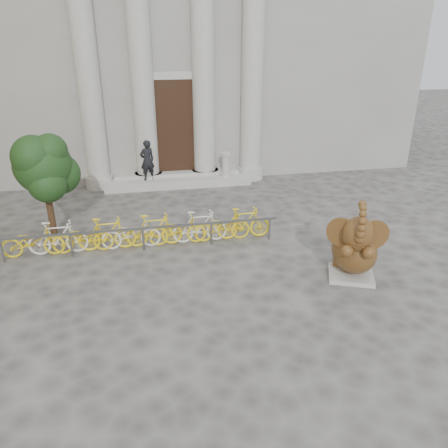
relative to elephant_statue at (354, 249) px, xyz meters
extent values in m
plane|color=#474442|center=(-3.59, -0.84, -0.81)|extent=(80.00, 80.00, 0.00)
cube|color=gray|center=(-3.59, 14.16, 5.19)|extent=(22.00, 10.00, 12.00)
cube|color=black|center=(-3.59, 9.08, 1.49)|extent=(2.40, 0.16, 4.00)
cylinder|color=#A8A59E|center=(-6.79, 8.96, 3.19)|extent=(0.90, 0.90, 8.00)
cylinder|color=#A8A59E|center=(-4.79, 8.96, 3.19)|extent=(0.90, 0.90, 8.00)
cylinder|color=#A8A59E|center=(-2.39, 8.96, 3.19)|extent=(0.90, 0.90, 8.00)
cylinder|color=#A8A59E|center=(-0.39, 8.96, 3.19)|extent=(0.90, 0.90, 8.00)
cube|color=#A8A59E|center=(-3.59, 8.56, -0.63)|extent=(6.00, 1.20, 0.36)
cube|color=#A8A59E|center=(0.01, 0.03, -0.76)|extent=(1.42, 1.36, 0.11)
ellipsoid|color=black|center=(0.11, 0.26, -0.37)|extent=(1.21, 1.18, 0.72)
ellipsoid|color=black|center=(0.02, 0.05, -0.05)|extent=(1.50, 1.65, 1.16)
cylinder|color=black|center=(-0.12, 0.51, -0.56)|extent=(0.44, 0.44, 0.29)
cylinder|color=black|center=(0.44, 0.28, -0.56)|extent=(0.44, 0.44, 0.29)
cylinder|color=black|center=(-0.38, -0.26, 0.17)|extent=(0.50, 0.72, 0.44)
cylinder|color=black|center=(0.08, -0.45, 0.17)|extent=(0.50, 0.72, 0.44)
ellipsoid|color=black|center=(-0.13, -0.32, 0.57)|extent=(0.98, 0.95, 0.89)
cylinder|color=black|center=(-0.43, -0.05, 0.53)|extent=(0.61, 0.54, 0.76)
cylinder|color=black|center=(0.27, -0.34, 0.53)|extent=(0.76, 0.11, 0.76)
cone|color=beige|center=(-0.34, -0.47, 0.39)|extent=(0.11, 0.26, 0.12)
cone|color=beige|center=(-0.09, -0.58, 0.39)|extent=(0.22, 0.25, 0.12)
cube|color=slate|center=(-5.20, 2.65, -0.11)|extent=(8.00, 0.06, 0.06)
cylinder|color=slate|center=(-9.00, 2.65, -0.46)|extent=(0.06, 0.06, 0.70)
cylinder|color=slate|center=(-7.20, 2.65, -0.46)|extent=(0.06, 0.06, 0.70)
cylinder|color=slate|center=(-5.20, 2.65, -0.46)|extent=(0.06, 0.06, 0.70)
cylinder|color=slate|center=(-3.20, 2.65, -0.46)|extent=(0.06, 0.06, 0.70)
cylinder|color=slate|center=(-1.40, 2.65, -0.46)|extent=(0.06, 0.06, 0.70)
imported|color=yellow|center=(-8.26, 2.90, -0.31)|extent=(1.70, 0.50, 1.00)
imported|color=white|center=(-7.58, 2.90, -0.31)|extent=(1.66, 0.47, 1.00)
imported|color=yellow|center=(-6.90, 2.90, -0.31)|extent=(1.70, 0.50, 1.00)
imported|color=yellow|center=(-6.22, 2.90, -0.31)|extent=(1.66, 0.47, 1.00)
imported|color=white|center=(-5.54, 2.90, -0.31)|extent=(1.70, 0.50, 1.00)
imported|color=yellow|center=(-4.87, 2.90, -0.31)|extent=(1.66, 0.47, 1.00)
imported|color=yellow|center=(-4.19, 2.90, -0.31)|extent=(1.70, 0.50, 1.00)
imported|color=white|center=(-3.51, 2.90, -0.31)|extent=(1.66, 0.47, 1.00)
imported|color=yellow|center=(-2.83, 2.90, -0.31)|extent=(1.70, 0.50, 1.00)
imported|color=yellow|center=(-2.15, 2.90, -0.31)|extent=(1.66, 0.47, 1.00)
cylinder|color=#332114|center=(-7.88, 4.01, 0.18)|extent=(0.20, 0.20, 1.99)
sphere|color=black|center=(-7.88, 4.01, 1.50)|extent=(1.65, 1.65, 1.65)
sphere|color=black|center=(-7.49, 4.23, 1.17)|extent=(1.21, 1.21, 1.21)
sphere|color=black|center=(-8.21, 4.29, 1.28)|extent=(1.10, 1.10, 1.10)
sphere|color=black|center=(-7.77, 3.68, 1.06)|extent=(1.10, 1.10, 1.10)
sphere|color=black|center=(-8.05, 3.79, 1.83)|extent=(1.21, 1.21, 1.21)
sphere|color=black|center=(-7.61, 3.90, 1.94)|extent=(0.99, 0.99, 0.99)
imported|color=black|center=(-4.82, 8.41, 0.36)|extent=(0.69, 0.56, 1.62)
cylinder|color=#A8A59E|center=(-1.62, 8.26, -0.39)|extent=(0.41, 0.41, 0.12)
cylinder|color=#A8A59E|center=(-1.62, 8.26, 0.01)|extent=(0.29, 0.29, 0.93)
cylinder|color=#A8A59E|center=(-1.62, 8.26, 0.51)|extent=(0.41, 0.41, 0.10)
camera|label=1|loc=(-5.16, -9.00, 4.91)|focal=35.00mm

